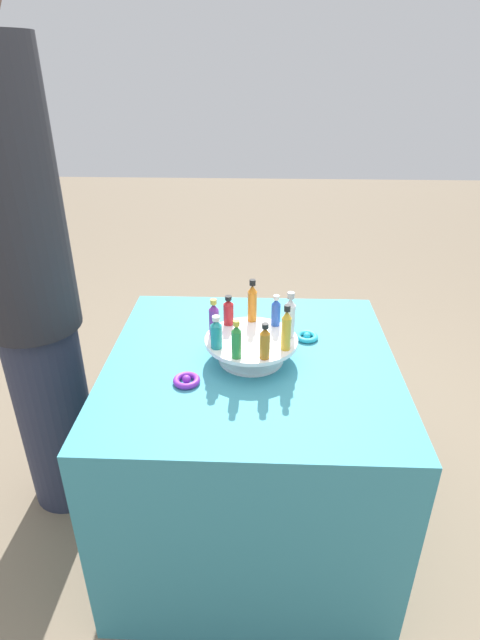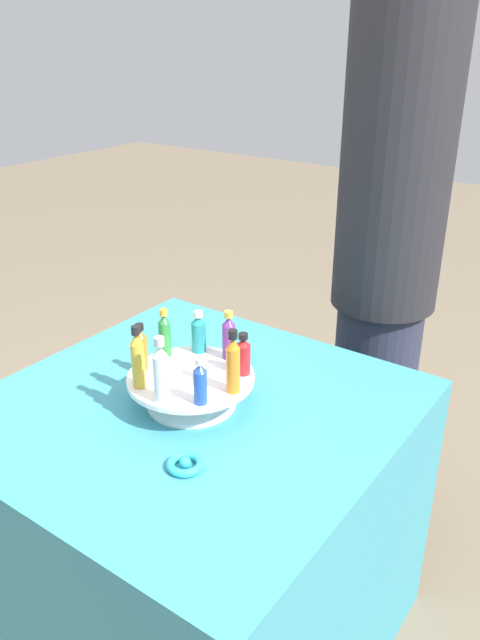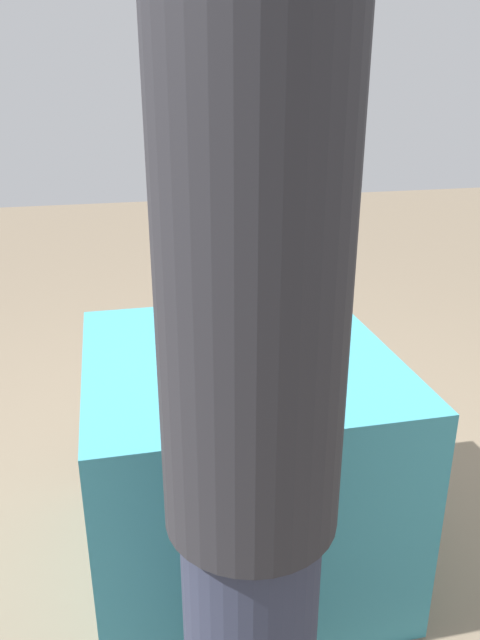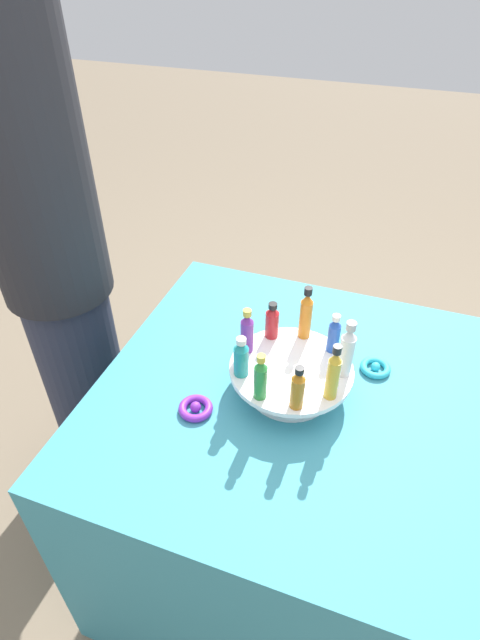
% 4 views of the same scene
% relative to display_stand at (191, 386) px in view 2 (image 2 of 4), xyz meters
% --- Properties ---
extents(ground_plane, '(12.00, 12.00, 0.00)m').
position_rel_display_stand_xyz_m(ground_plane, '(0.00, 0.00, -0.77)').
color(ground_plane, '#756651').
extents(party_table, '(0.89, 0.89, 0.72)m').
position_rel_display_stand_xyz_m(party_table, '(0.00, 0.00, -0.41)').
color(party_table, teal).
rests_on(party_table, ground_plane).
extents(display_stand, '(0.28, 0.28, 0.07)m').
position_rel_display_stand_xyz_m(display_stand, '(0.00, 0.00, 0.00)').
color(display_stand, white).
rests_on(display_stand, party_table).
extents(bottle_clear, '(0.03, 0.03, 0.14)m').
position_rel_display_stand_xyz_m(bottle_clear, '(0.11, 0.02, 0.10)').
color(bottle_clear, silver).
rests_on(bottle_clear, display_stand).
extents(bottle_blue, '(0.03, 0.03, 0.10)m').
position_rel_display_stand_xyz_m(bottle_blue, '(0.07, 0.09, 0.08)').
color(bottle_blue, '#234CAD').
rests_on(bottle_blue, display_stand).
extents(bottle_orange, '(0.03, 0.03, 0.14)m').
position_rel_display_stand_xyz_m(bottle_orange, '(0.00, 0.12, 0.09)').
color(bottle_orange, orange).
rests_on(bottle_orange, display_stand).
extents(bottle_red, '(0.03, 0.03, 0.10)m').
position_rel_display_stand_xyz_m(bottle_red, '(-0.07, 0.09, 0.07)').
color(bottle_red, '#B21E23').
rests_on(bottle_red, display_stand).
extents(bottle_purple, '(0.03, 0.03, 0.12)m').
position_rel_display_stand_xyz_m(bottle_purple, '(-0.11, 0.02, 0.08)').
color(bottle_purple, '#702D93').
rests_on(bottle_purple, display_stand).
extents(bottle_teal, '(0.03, 0.03, 0.10)m').
position_rel_display_stand_xyz_m(bottle_teal, '(-0.10, -0.06, 0.08)').
color(bottle_teal, teal).
rests_on(bottle_teal, display_stand).
extents(bottle_green, '(0.03, 0.03, 0.12)m').
position_rel_display_stand_xyz_m(bottle_green, '(-0.04, -0.11, 0.08)').
color(bottle_green, '#288438').
rests_on(bottle_green, display_stand).
extents(bottle_amber, '(0.03, 0.03, 0.11)m').
position_rel_display_stand_xyz_m(bottle_amber, '(0.04, -0.11, 0.08)').
color(bottle_amber, '#AD6B19').
rests_on(bottle_amber, display_stand).
extents(bottle_gold, '(0.03, 0.03, 0.14)m').
position_rel_display_stand_xyz_m(bottle_gold, '(0.10, -0.06, 0.09)').
color(bottle_gold, gold).
rests_on(bottle_gold, display_stand).
extents(ribbon_bow_teal, '(0.07, 0.07, 0.02)m').
position_rel_display_stand_xyz_m(ribbon_bow_teal, '(0.18, 0.13, -0.04)').
color(ribbon_bow_teal, '#2DB7CC').
rests_on(ribbon_bow_teal, party_table).
extents(ribbon_bow_purple, '(0.08, 0.08, 0.03)m').
position_rel_display_stand_xyz_m(ribbon_bow_purple, '(-0.18, -0.13, -0.04)').
color(ribbon_bow_purple, purple).
rests_on(ribbon_bow_purple, party_table).
extents(person_figure, '(0.30, 0.30, 1.79)m').
position_rel_display_stand_xyz_m(person_figure, '(-0.73, 0.13, 0.14)').
color(person_figure, '#282D42').
rests_on(person_figure, ground_plane).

